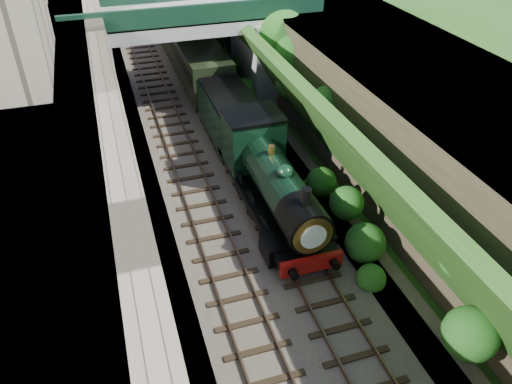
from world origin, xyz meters
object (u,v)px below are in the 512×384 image
Objects in this scene: tree at (282,38)px; locomotive at (272,181)px; road_bridge at (199,42)px; tender at (231,119)px.

locomotive is (-4.71, -11.65, -2.75)m from tree.
road_bridge is 14.40m from locomotive.
tree is at bearing 42.32° from tender.
tree reaches higher than tender.
tree is at bearing -27.37° from road_bridge.
tender is (-4.71, -4.29, -3.03)m from tree.
road_bridge reaches higher than tender.
locomotive is (0.26, -14.23, -2.18)m from road_bridge.
tree is 7.06m from tender.
tender is (0.26, -6.86, -2.46)m from road_bridge.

